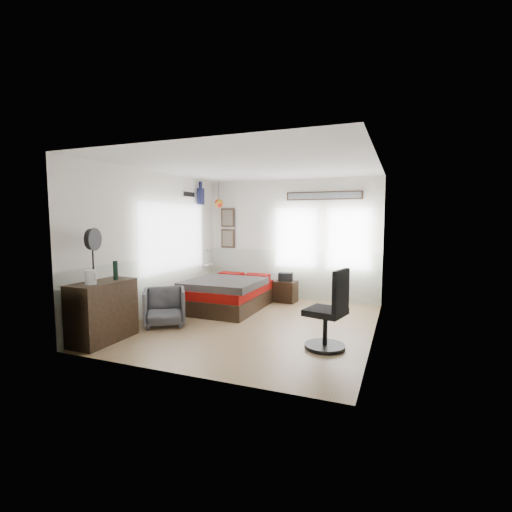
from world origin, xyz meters
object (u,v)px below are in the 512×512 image
object	(u,v)px
dresser	(103,312)
nightstand	(286,291)
armchair	(165,307)
task_chair	(330,317)
bed	(229,294)

from	to	relation	value
dresser	nightstand	size ratio (longest dim) A/B	2.15
dresser	armchair	xyz separation A→B (m)	(0.35, 1.04, -0.13)
armchair	dresser	bearing A→B (deg)	-142.90
nightstand	task_chair	world-z (taller)	task_chair
bed	task_chair	world-z (taller)	task_chair
nightstand	bed	bearing A→B (deg)	-128.25
armchair	nightstand	size ratio (longest dim) A/B	1.50
nightstand	task_chair	xyz separation A→B (m)	(1.45, -2.63, 0.23)
armchair	nightstand	world-z (taller)	armchair
armchair	nightstand	xyz separation A→B (m)	(1.41, 2.48, -0.09)
armchair	task_chair	xyz separation A→B (m)	(2.86, -0.15, 0.15)
dresser	task_chair	distance (m)	3.33
dresser	task_chair	size ratio (longest dim) A/B	0.88
nightstand	task_chair	bearing A→B (deg)	-56.18
bed	nightstand	size ratio (longest dim) A/B	4.13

